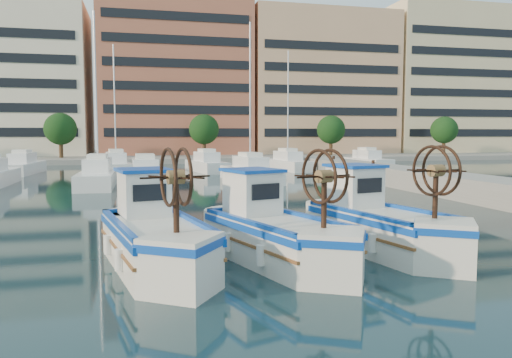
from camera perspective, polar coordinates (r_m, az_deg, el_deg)
name	(u,v)px	position (r m, az deg, el deg)	size (l,w,h in m)	color
ground	(301,257)	(14.09, 5.12, -8.90)	(300.00, 300.00, 0.00)	#17343C
quay	(502,192)	(27.33, 26.29, -1.36)	(3.00, 60.00, 1.20)	gray
waterfront	(228,86)	(79.57, -3.25, 10.56)	(180.00, 40.00, 25.60)	gray
yacht_marina	(149,171)	(40.91, -12.13, 0.89)	(41.52, 22.41, 11.50)	white
fishing_boat_a	(154,233)	(13.17, -11.56, -6.12)	(2.96, 5.17, 3.13)	silver
fishing_boat_b	(274,230)	(13.42, 2.07, -5.87)	(3.35, 5.10, 3.08)	silver
fishing_boat_c	(378,221)	(15.12, 13.82, -4.71)	(3.08, 5.19, 3.14)	silver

